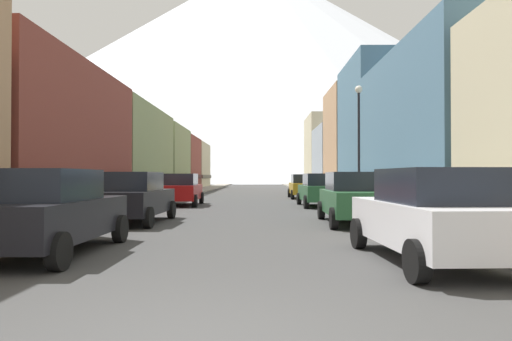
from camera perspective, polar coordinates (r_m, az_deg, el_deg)
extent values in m
cube|color=gray|center=(39.74, -9.42, -2.99)|extent=(2.50, 100.00, 0.15)
cube|color=gray|center=(39.56, 8.74, -3.00)|extent=(2.50, 100.00, 0.15)
cube|color=brown|center=(24.35, -28.24, 3.88)|extent=(7.21, 13.13, 7.12)
cube|color=#3B1B16|center=(24.28, -28.27, -0.74)|extent=(7.51, 13.13, 0.50)
cube|color=#8C9966|center=(36.47, -17.49, 2.25)|extent=(6.35, 13.20, 7.05)
cube|color=#3F442D|center=(36.42, -17.51, -0.77)|extent=(6.65, 13.20, 0.50)
cube|color=#8C9966|center=(48.17, -13.26, 1.43)|extent=(6.72, 9.87, 6.91)
cube|color=#3F442D|center=(48.14, -13.27, -0.77)|extent=(7.02, 9.87, 0.50)
cube|color=brown|center=(57.75, -10.98, 0.96)|extent=(6.79, 9.15, 6.69)
cube|color=#3B1B16|center=(57.73, -10.99, -0.77)|extent=(7.09, 9.15, 0.50)
cube|color=beige|center=(68.09, -9.44, 0.68)|extent=(7.29, 10.78, 6.65)
cube|color=#595444|center=(68.07, -9.44, -0.77)|extent=(7.59, 10.78, 0.50)
cube|color=slate|center=(26.29, 26.84, 4.85)|extent=(9.41, 13.65, 8.33)
cube|color=#22333F|center=(26.17, 26.88, -0.74)|extent=(9.71, 13.65, 0.50)
cube|color=slate|center=(36.81, 18.55, 5.05)|extent=(8.89, 9.09, 10.66)
cube|color=#22333F|center=(36.62, 18.58, -0.77)|extent=(9.19, 9.09, 0.50)
cube|color=tan|center=(45.78, 15.42, 3.67)|extent=(9.71, 8.52, 10.29)
cube|color=brown|center=(45.65, 15.43, -0.77)|extent=(10.01, 8.52, 0.50)
cube|color=#99A5B2|center=(54.98, 11.79, 1.55)|extent=(7.71, 10.04, 7.65)
cube|color=#444A50|center=(54.94, 11.79, -0.77)|extent=(8.01, 10.04, 0.50)
cube|color=beige|center=(65.09, 9.88, 2.37)|extent=(7.39, 10.11, 10.33)
cube|color=#595444|center=(64.99, 9.88, -0.77)|extent=(7.69, 10.11, 0.50)
cube|color=black|center=(10.26, -24.85, -5.67)|extent=(1.86, 4.41, 0.80)
cube|color=#1E232D|center=(10.00, -25.44, -1.66)|extent=(1.61, 2.21, 0.64)
cylinder|color=black|center=(12.18, -25.42, -6.77)|extent=(0.22, 0.68, 0.68)
cylinder|color=black|center=(11.49, -17.09, -7.17)|extent=(0.22, 0.68, 0.68)
cylinder|color=black|center=(8.44, -24.04, -9.49)|extent=(0.22, 0.68, 0.68)
cube|color=black|center=(16.11, -15.30, -3.90)|extent=(1.93, 4.44, 0.80)
cube|color=#1E232D|center=(15.85, -15.55, -1.35)|extent=(1.64, 2.23, 0.64)
cylinder|color=black|center=(17.98, -16.58, -4.84)|extent=(0.23, 0.68, 0.68)
cylinder|color=black|center=(17.50, -10.83, -4.97)|extent=(0.23, 0.68, 0.68)
cylinder|color=black|center=(14.89, -20.57, -5.68)|extent=(0.23, 0.68, 0.68)
cylinder|color=black|center=(14.30, -13.69, -5.91)|extent=(0.23, 0.68, 0.68)
cube|color=#9E1111|center=(25.24, -9.51, -2.77)|extent=(1.95, 4.44, 0.80)
cube|color=#1E232D|center=(24.97, -9.59, -1.14)|extent=(1.65, 2.24, 0.64)
cylinder|color=black|center=(27.03, -10.92, -3.48)|extent=(0.24, 0.69, 0.68)
cylinder|color=black|center=(26.77, -7.03, -3.52)|extent=(0.24, 0.69, 0.68)
cylinder|color=black|center=(23.79, -12.30, -3.85)|extent=(0.24, 0.69, 0.68)
cylinder|color=black|center=(23.50, -7.89, -3.90)|extent=(0.24, 0.69, 0.68)
cube|color=silver|center=(9.09, 21.44, -6.33)|extent=(2.04, 4.48, 0.80)
cube|color=#1E232D|center=(8.82, 22.06, -1.81)|extent=(1.70, 2.27, 0.64)
cylinder|color=black|center=(10.38, 13.04, -7.88)|extent=(0.25, 0.69, 0.68)
cylinder|color=black|center=(11.00, 22.41, -7.44)|extent=(0.25, 0.69, 0.68)
cylinder|color=black|center=(7.28, 19.98, -10.92)|extent=(0.25, 0.69, 0.68)
cube|color=#265933|center=(15.61, 12.46, -4.01)|extent=(1.94, 4.44, 0.80)
cube|color=#1E232D|center=(15.83, 12.28, -1.36)|extent=(1.65, 2.24, 0.64)
cylinder|color=black|center=(14.24, 17.36, -5.92)|extent=(0.24, 0.68, 0.68)
cylinder|color=black|center=(13.86, 9.98, -6.09)|extent=(0.24, 0.68, 0.68)
cylinder|color=black|center=(17.43, 14.43, -4.98)|extent=(0.24, 0.68, 0.68)
cylinder|color=black|center=(17.12, 8.39, -5.07)|extent=(0.24, 0.68, 0.68)
cube|color=#265933|center=(24.22, 8.15, -2.86)|extent=(1.94, 4.44, 0.80)
cube|color=#1E232D|center=(23.95, 8.24, -1.16)|extent=(1.65, 2.24, 0.64)
cylinder|color=black|center=(25.74, 5.55, -3.63)|extent=(0.24, 0.68, 0.68)
cylinder|color=black|center=(26.01, 9.59, -3.59)|extent=(0.24, 0.68, 0.68)
cylinder|color=black|center=(22.47, 6.49, -4.05)|extent=(0.24, 0.68, 0.68)
cylinder|color=black|center=(22.78, 11.10, -3.99)|extent=(0.24, 0.68, 0.68)
cube|color=#B28419|center=(33.01, 6.09, -2.30)|extent=(1.84, 4.40, 0.80)
cube|color=#1E232D|center=(33.25, 6.05, -1.05)|extent=(1.60, 2.20, 0.64)
cylinder|color=black|center=(31.49, 8.06, -3.10)|extent=(0.22, 0.68, 0.68)
cylinder|color=black|center=(31.30, 4.72, -3.12)|extent=(0.22, 0.68, 0.68)
cylinder|color=black|center=(34.76, 7.34, -2.88)|extent=(0.22, 0.68, 0.68)
cylinder|color=black|center=(34.59, 4.31, -2.89)|extent=(0.22, 0.68, 0.68)
cylinder|color=#4C5156|center=(12.51, 28.13, -5.39)|extent=(0.56, 0.56, 0.90)
cylinder|color=#2D2D33|center=(12.48, 28.11, -3.15)|extent=(0.59, 0.59, 0.08)
cylinder|color=gray|center=(19.94, 19.35, -4.51)|extent=(0.43, 0.43, 0.32)
sphere|color=#22782F|center=(19.92, 19.34, -3.34)|extent=(0.61, 0.61, 0.61)
cylinder|color=navy|center=(27.80, -13.74, -2.42)|extent=(0.36, 0.36, 1.33)
sphere|color=tan|center=(27.79, -13.73, -0.84)|extent=(0.21, 0.21, 0.21)
cylinder|color=black|center=(21.88, 13.11, 2.59)|extent=(0.12, 0.12, 5.50)
sphere|color=white|center=(22.25, 13.08, 10.14)|extent=(0.36, 0.36, 0.36)
cone|color=white|center=(271.66, 0.20, 12.78)|extent=(352.86, 352.86, 130.41)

